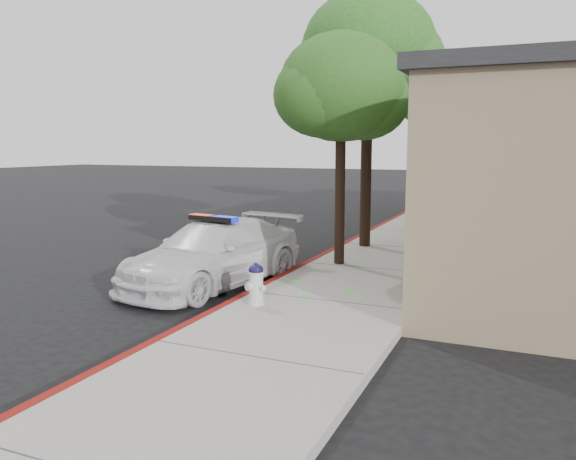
# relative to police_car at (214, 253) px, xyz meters

# --- Properties ---
(ground) EXTENTS (120.00, 120.00, 0.00)m
(ground) POSITION_rel_police_car_xyz_m (1.15, -0.74, -0.68)
(ground) COLOR black
(ground) RESTS_ON ground
(sidewalk) EXTENTS (3.20, 60.00, 0.15)m
(sidewalk) POSITION_rel_police_car_xyz_m (2.75, 2.26, -0.61)
(sidewalk) COLOR gray
(sidewalk) RESTS_ON ground
(red_curb) EXTENTS (0.14, 60.00, 0.16)m
(red_curb) POSITION_rel_police_car_xyz_m (1.21, 2.26, -0.60)
(red_curb) COLOR maroon
(red_curb) RESTS_ON ground
(police_car) EXTENTS (2.64, 4.93, 1.48)m
(police_car) POSITION_rel_police_car_xyz_m (0.00, 0.00, 0.00)
(police_car) COLOR silver
(police_car) RESTS_ON ground
(fire_hydrant) EXTENTS (0.42, 0.37, 0.74)m
(fire_hydrant) POSITION_rel_police_car_xyz_m (1.72, -1.48, -0.16)
(fire_hydrant) COLOR silver
(fire_hydrant) RESTS_ON sidewalk
(street_tree_near) EXTENTS (2.97, 2.90, 5.31)m
(street_tree_near) POSITION_rel_police_car_xyz_m (1.97, 2.46, 3.43)
(street_tree_near) COLOR black
(street_tree_near) RESTS_ON sidewalk
(street_tree_mid) EXTENTS (3.88, 3.58, 6.84)m
(street_tree_mid) POSITION_rel_police_car_xyz_m (1.88, 5.09, 4.63)
(street_tree_mid) COLOR black
(street_tree_mid) RESTS_ON sidewalk
(street_tree_far) EXTENTS (3.39, 3.36, 6.22)m
(street_tree_far) POSITION_rel_police_car_xyz_m (2.40, 13.92, 4.14)
(street_tree_far) COLOR black
(street_tree_far) RESTS_ON sidewalk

